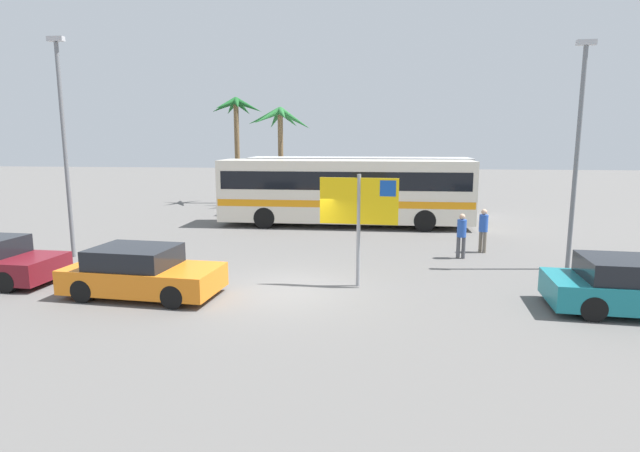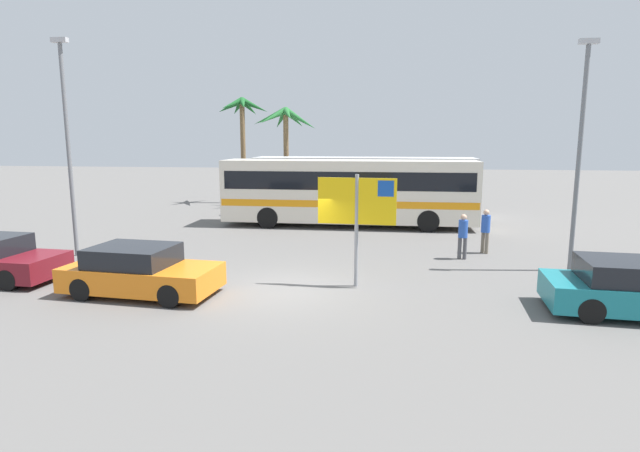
% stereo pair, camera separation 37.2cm
% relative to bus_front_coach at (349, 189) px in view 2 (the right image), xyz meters
% --- Properties ---
extents(ground, '(120.00, 120.00, 0.00)m').
position_rel_bus_front_coach_xyz_m(ground, '(-0.92, -10.84, -1.78)').
color(ground, '#605E5B').
extents(bus_front_coach, '(11.99, 2.52, 3.17)m').
position_rel_bus_front_coach_xyz_m(bus_front_coach, '(0.00, 0.00, 0.00)').
color(bus_front_coach, silver).
rests_on(bus_front_coach, ground).
extents(bus_rear_coach, '(11.99, 2.52, 3.17)m').
position_rel_bus_front_coach_xyz_m(bus_rear_coach, '(0.50, 3.78, 0.00)').
color(bus_rear_coach, white).
rests_on(bus_rear_coach, ground).
extents(ferry_sign, '(2.20, 0.20, 3.20)m').
position_rel_bus_front_coach_xyz_m(ferry_sign, '(1.08, -10.18, 0.54)').
color(ferry_sign, gray).
rests_on(ferry_sign, ground).
extents(car_orange, '(4.20, 2.19, 1.32)m').
position_rel_bus_front_coach_xyz_m(car_orange, '(-4.70, -11.72, -1.15)').
color(car_orange, orange).
rests_on(car_orange, ground).
extents(car_teal, '(4.42, 2.21, 1.32)m').
position_rel_bus_front_coach_xyz_m(car_teal, '(7.85, -11.69, -1.15)').
color(car_teal, '#19757F').
rests_on(car_teal, ground).
extents(pedestrian_crossing_lot, '(0.32, 0.32, 1.63)m').
position_rel_bus_front_coach_xyz_m(pedestrian_crossing_lot, '(5.46, -5.29, -0.83)').
color(pedestrian_crossing_lot, '#706656').
rests_on(pedestrian_crossing_lot, ground).
extents(pedestrian_by_bus, '(0.32, 0.32, 1.59)m').
position_rel_bus_front_coach_xyz_m(pedestrian_by_bus, '(4.51, -6.35, -0.85)').
color(pedestrian_by_bus, '#4C4C51').
rests_on(pedestrian_by_bus, ground).
extents(lamp_post_left_side, '(0.56, 0.20, 7.54)m').
position_rel_bus_front_coach_xyz_m(lamp_post_left_side, '(-9.23, -7.65, 2.31)').
color(lamp_post_left_side, slate).
rests_on(lamp_post_left_side, ground).
extents(lamp_post_right_side, '(0.56, 0.20, 7.11)m').
position_rel_bus_front_coach_xyz_m(lamp_post_right_side, '(7.71, -7.51, 2.09)').
color(lamp_post_right_side, slate).
rests_on(lamp_post_right_side, ground).
extents(palm_tree_seaside, '(4.14, 4.14, 6.10)m').
position_rel_bus_front_coach_xyz_m(palm_tree_seaside, '(-4.49, 6.84, 3.19)').
color(palm_tree_seaside, brown).
rests_on(palm_tree_seaside, ground).
extents(palm_tree_inland, '(3.46, 3.39, 6.82)m').
position_rel_bus_front_coach_xyz_m(palm_tree_inland, '(-7.59, 8.14, 3.74)').
color(palm_tree_inland, brown).
rests_on(palm_tree_inland, ground).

